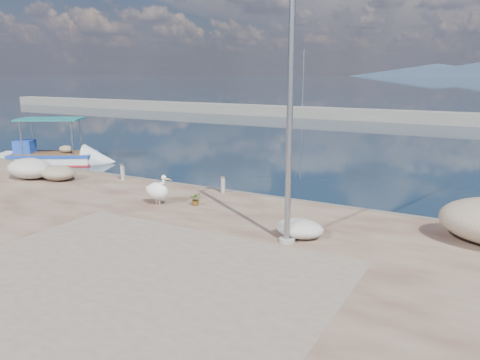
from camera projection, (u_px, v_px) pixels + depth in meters
name	position (u px, v px, depth m)	size (l,w,h in m)	color
ground	(177.00, 249.00, 13.64)	(1400.00, 1400.00, 0.00)	#162635
quay_patch	(132.00, 279.00, 10.50)	(9.00, 7.00, 0.01)	gray
breakwater	(412.00, 117.00, 47.57)	(120.00, 2.20, 7.50)	gray
boat_left	(53.00, 159.00, 26.35)	(6.35, 4.92, 2.98)	white
pelican	(158.00, 190.00, 16.25)	(1.13, 0.55, 1.10)	tan
lamp_post	(290.00, 121.00, 12.07)	(0.44, 0.96, 7.00)	gray
bollard_near	(223.00, 183.00, 17.93)	(0.22, 0.22, 0.68)	gray
bollard_far	(123.00, 171.00, 20.08)	(0.24, 0.24, 0.72)	gray
potted_plant	(196.00, 199.00, 16.25)	(0.42, 0.36, 0.46)	#33722D
net_pile_d	(300.00, 228.00, 13.11)	(1.38, 1.03, 0.52)	silver
net_pile_b	(58.00, 173.00, 20.07)	(1.62, 1.26, 0.63)	tan
net_pile_a	(30.00, 168.00, 20.40)	(2.15, 1.56, 0.88)	silver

